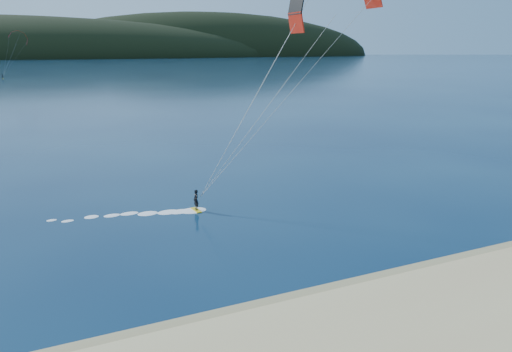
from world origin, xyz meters
The scene contains 4 objects.
wet_sand centered at (0.00, 4.50, 0.05)m, with size 220.00×2.50×0.10m.
headland centered at (0.63, 745.28, 0.00)m, with size 1200.00×310.00×140.00m.
kitesurfer_near centered at (12.49, 16.20, 13.36)m, with size 23.56×6.56×17.11m.
kitesurfer_far centered at (-12.32, 201.24, 14.90)m, with size 11.74×7.45×18.22m.
Camera 1 is at (-5.79, -12.79, 11.73)m, focal length 33.16 mm.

